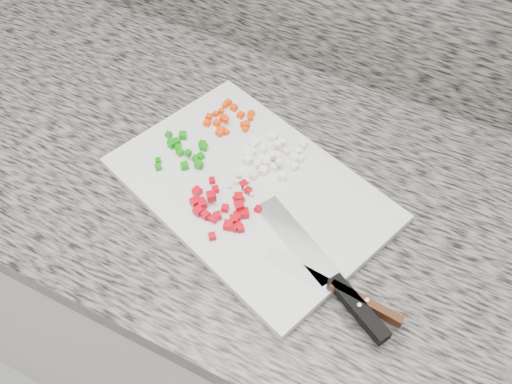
# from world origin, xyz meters

# --- Properties ---
(cabinet) EXTENTS (3.92, 0.62, 0.86)m
(cabinet) POSITION_xyz_m (0.00, 1.44, 0.43)
(cabinet) COLOR silver
(cabinet) RESTS_ON ground
(countertop) EXTENTS (3.96, 0.64, 0.04)m
(countertop) POSITION_xyz_m (0.00, 1.44, 0.88)
(countertop) COLOR slate
(countertop) RESTS_ON cabinet
(cutting_board) EXTENTS (0.50, 0.41, 0.01)m
(cutting_board) POSITION_xyz_m (-0.02, 1.41, 0.91)
(cutting_board) COLOR silver
(cutting_board) RESTS_ON countertop
(carrot_pile) EXTENTS (0.08, 0.09, 0.02)m
(carrot_pile) POSITION_xyz_m (-0.13, 1.52, 0.92)
(carrot_pile) COLOR #F74005
(carrot_pile) RESTS_ON cutting_board
(onion_pile) EXTENTS (0.10, 0.10, 0.02)m
(onion_pile) POSITION_xyz_m (-0.02, 1.48, 0.92)
(onion_pile) COLOR white
(onion_pile) RESTS_ON cutting_board
(green_pepper_pile) EXTENTS (0.09, 0.09, 0.02)m
(green_pepper_pile) POSITION_xyz_m (-0.15, 1.42, 0.92)
(green_pepper_pile) COLOR #11890C
(green_pepper_pile) RESTS_ON cutting_board
(red_pepper_pile) EXTENTS (0.11, 0.12, 0.02)m
(red_pepper_pile) POSITION_xyz_m (-0.04, 1.35, 0.92)
(red_pepper_pile) COLOR #C40212
(red_pepper_pile) RESTS_ON cutting_board
(garlic_pile) EXTENTS (0.05, 0.05, 0.01)m
(garlic_pile) POSITION_xyz_m (-0.03, 1.41, 0.92)
(garlic_pile) COLOR beige
(garlic_pile) RESTS_ON cutting_board
(chef_knife) EXTENTS (0.26, 0.16, 0.02)m
(chef_knife) POSITION_xyz_m (0.16, 1.30, 0.92)
(chef_knife) COLOR silver
(chef_knife) RESTS_ON cutting_board
(paring_knife) EXTENTS (0.21, 0.04, 0.02)m
(paring_knife) POSITION_xyz_m (0.19, 1.30, 0.92)
(paring_knife) COLOR silver
(paring_knife) RESTS_ON cutting_board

